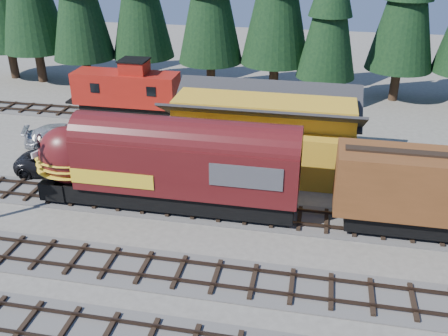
% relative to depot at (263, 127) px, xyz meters
% --- Properties ---
extents(ground, '(120.00, 120.00, 0.00)m').
position_rel_depot_xyz_m(ground, '(0.00, -10.50, -2.96)').
color(ground, '#6B665B').
rests_on(ground, ground).
extents(track_siding, '(68.00, 3.20, 0.33)m').
position_rel_depot_xyz_m(track_siding, '(10.00, -6.50, -2.90)').
color(track_siding, '#4C4947').
rests_on(track_siding, ground).
extents(track_spur, '(32.00, 3.20, 0.33)m').
position_rel_depot_xyz_m(track_spur, '(-10.00, 7.50, -2.90)').
color(track_spur, '#4C4947').
rests_on(track_spur, ground).
extents(depot, '(12.80, 7.00, 5.30)m').
position_rel_depot_xyz_m(depot, '(0.00, 0.00, 0.00)').
color(depot, '#C88B1C').
rests_on(depot, ground).
extents(locomotive, '(15.78, 3.14, 4.29)m').
position_rel_depot_xyz_m(locomotive, '(-5.22, -6.50, -0.45)').
color(locomotive, black).
rests_on(locomotive, ground).
extents(caboose, '(8.94, 2.59, 4.65)m').
position_rel_depot_xyz_m(caboose, '(-12.62, 7.50, -0.62)').
color(caboose, black).
rests_on(caboose, ground).
extents(pickup_truck_a, '(5.99, 3.44, 1.57)m').
position_rel_depot_xyz_m(pickup_truck_a, '(-13.20, -3.64, -2.18)').
color(pickup_truck_a, black).
rests_on(pickup_truck_a, ground).
extents(pickup_truck_b, '(6.08, 4.35, 1.64)m').
position_rel_depot_xyz_m(pickup_truck_b, '(-15.13, 0.62, -2.15)').
color(pickup_truck_b, '#AAACB2').
rests_on(pickup_truck_b, ground).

